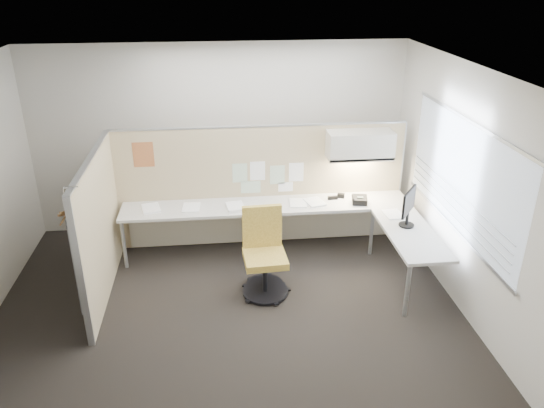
{
  "coord_description": "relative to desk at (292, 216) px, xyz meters",
  "views": [
    {
      "loc": [
        -0.06,
        -5.39,
        3.77
      ],
      "look_at": [
        0.62,
        0.8,
        0.95
      ],
      "focal_mm": 35.0,
      "sensor_mm": 36.0,
      "label": 1
    }
  ],
  "objects": [
    {
      "name": "wall_right",
      "position": [
        1.82,
        -1.13,
        0.8
      ],
      "size": [
        0.02,
        4.5,
        2.8
      ],
      "primitive_type": "cube",
      "color": "beige",
      "rests_on": "ground"
    },
    {
      "name": "window_pane",
      "position": [
        1.79,
        -1.13,
        0.95
      ],
      "size": [
        0.01,
        2.8,
        1.3
      ],
      "primitive_type": "cube",
      "color": "#96A0AE",
      "rests_on": "wall_right"
    },
    {
      "name": "floor",
      "position": [
        -0.93,
        -1.13,
        -0.61
      ],
      "size": [
        5.5,
        4.5,
        0.01
      ],
      "primitive_type": "cube",
      "color": "black",
      "rests_on": "ground"
    },
    {
      "name": "paper_stack_2",
      "position": [
        -0.77,
        0.06,
        0.15
      ],
      "size": [
        0.27,
        0.33,
        0.05
      ],
      "primitive_type": "cube",
      "rotation": [
        0.0,
        0.0,
        0.15
      ],
      "color": "white",
      "rests_on": "desk"
    },
    {
      "name": "partition_back",
      "position": [
        -0.38,
        0.47,
        0.27
      ],
      "size": [
        4.1,
        0.06,
        1.75
      ],
      "primitive_type": "cube",
      "color": "tan",
      "rests_on": "floor"
    },
    {
      "name": "pinned_papers",
      "position": [
        -0.3,
        0.44,
        0.43
      ],
      "size": [
        1.01,
        0.0,
        0.47
      ],
      "color": "#8CBF8C",
      "rests_on": "partition_back"
    },
    {
      "name": "tape_dispenser",
      "position": [
        0.75,
        0.27,
        0.16
      ],
      "size": [
        0.12,
        0.09,
        0.06
      ],
      "primitive_type": "cube",
      "rotation": [
        0.0,
        0.0,
        -0.38
      ],
      "color": "black",
      "rests_on": "desk"
    },
    {
      "name": "coat_hook",
      "position": [
        -2.51,
        -1.53,
        0.8
      ],
      "size": [
        0.18,
        0.49,
        1.46
      ],
      "color": "silver",
      "rests_on": "partition_left"
    },
    {
      "name": "partition_left",
      "position": [
        -2.43,
        -0.63,
        0.27
      ],
      "size": [
        0.06,
        2.2,
        1.75
      ],
      "primitive_type": "cube",
      "color": "tan",
      "rests_on": "floor"
    },
    {
      "name": "task_light_strip",
      "position": [
        0.97,
        0.26,
        0.7
      ],
      "size": [
        0.6,
        0.06,
        0.02
      ],
      "primitive_type": "cube",
      "color": "#FFEABF",
      "rests_on": "overhead_bin"
    },
    {
      "name": "poster",
      "position": [
        -1.98,
        0.44,
        0.82
      ],
      "size": [
        0.28,
        0.0,
        0.35
      ],
      "primitive_type": "cube",
      "color": "orange",
      "rests_on": "partition_back"
    },
    {
      "name": "paper_stack_5",
      "position": [
        1.31,
        -0.37,
        0.14
      ],
      "size": [
        0.25,
        0.32,
        0.02
      ],
      "primitive_type": "cube",
      "rotation": [
        0.0,
        0.0,
        0.07
      ],
      "color": "white",
      "rests_on": "desk"
    },
    {
      "name": "paper_stack_4",
      "position": [
        0.34,
        0.12,
        0.14
      ],
      "size": [
        0.3,
        0.35,
        0.03
      ],
      "primitive_type": "cube",
      "rotation": [
        0.0,
        0.0,
        0.27
      ],
      "color": "white",
      "rests_on": "desk"
    },
    {
      "name": "chair_right",
      "position": [
        -0.47,
        -0.87,
        -0.09
      ],
      "size": [
        0.57,
        0.58,
        1.09
      ],
      "rotation": [
        0.0,
        0.0,
        0.05
      ],
      "color": "black",
      "rests_on": "floor"
    },
    {
      "name": "phone",
      "position": [
        0.95,
        0.04,
        0.18
      ],
      "size": [
        0.24,
        0.23,
        0.12
      ],
      "rotation": [
        0.0,
        0.0,
        -0.19
      ],
      "color": "black",
      "rests_on": "desk"
    },
    {
      "name": "overhead_bin",
      "position": [
        0.97,
        0.26,
        0.91
      ],
      "size": [
        0.9,
        0.36,
        0.38
      ],
      "primitive_type": "cube",
      "color": "beige",
      "rests_on": "partition_back"
    },
    {
      "name": "wall_back",
      "position": [
        -0.93,
        1.12,
        0.8
      ],
      "size": [
        5.5,
        0.02,
        2.8
      ],
      "primitive_type": "cube",
      "color": "beige",
      "rests_on": "ground"
    },
    {
      "name": "chair_left",
      "position": [
        -0.45,
        -0.71,
        -0.19
      ],
      "size": [
        0.47,
        0.47,
        0.89
      ],
      "rotation": [
        0.0,
        0.0,
        -0.06
      ],
      "color": "black",
      "rests_on": "floor"
    },
    {
      "name": "paper_stack_1",
      "position": [
        -1.37,
        0.13,
        0.14
      ],
      "size": [
        0.25,
        0.31,
        0.02
      ],
      "primitive_type": "cube",
      "rotation": [
        0.0,
        0.0,
        -0.07
      ],
      "color": "white",
      "rests_on": "desk"
    },
    {
      "name": "stapler",
      "position": [
        0.61,
        0.22,
        0.15
      ],
      "size": [
        0.14,
        0.05,
        0.05
      ],
      "primitive_type": "cube",
      "rotation": [
        0.0,
        0.0,
        0.07
      ],
      "color": "black",
      "rests_on": "desk"
    },
    {
      "name": "desk",
      "position": [
        0.0,
        0.0,
        0.0
      ],
      "size": [
        4.0,
        2.07,
        0.73
      ],
      "color": "beige",
      "rests_on": "floor"
    },
    {
      "name": "ceiling",
      "position": [
        -0.93,
        -1.13,
        2.2
      ],
      "size": [
        5.5,
        4.5,
        0.01
      ],
      "primitive_type": "cube",
      "color": "white",
      "rests_on": "wall_back"
    },
    {
      "name": "monitor",
      "position": [
        1.37,
        -0.71,
        0.41
      ],
      "size": [
        0.3,
        0.4,
        0.49
      ],
      "rotation": [
        0.0,
        0.0,
        0.94
      ],
      "color": "black",
      "rests_on": "desk"
    },
    {
      "name": "wall_front",
      "position": [
        -0.93,
        -3.38,
        0.8
      ],
      "size": [
        5.5,
        0.02,
        2.8
      ],
      "primitive_type": "cube",
      "color": "beige",
      "rests_on": "ground"
    },
    {
      "name": "paper_stack_3",
      "position": [
        0.11,
        0.13,
        0.14
      ],
      "size": [
        0.26,
        0.32,
        0.02
      ],
      "primitive_type": "cube",
      "rotation": [
        0.0,
        0.0,
        -0.1
      ],
      "color": "white",
      "rests_on": "desk"
    },
    {
      "name": "paper_stack_0",
      "position": [
        -1.92,
        0.16,
        0.14
      ],
      "size": [
        0.29,
        0.34,
        0.03
      ],
      "primitive_type": "cube",
      "rotation": [
        0.0,
        0.0,
        0.23
      ],
      "color": "white",
      "rests_on": "desk"
    }
  ]
}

